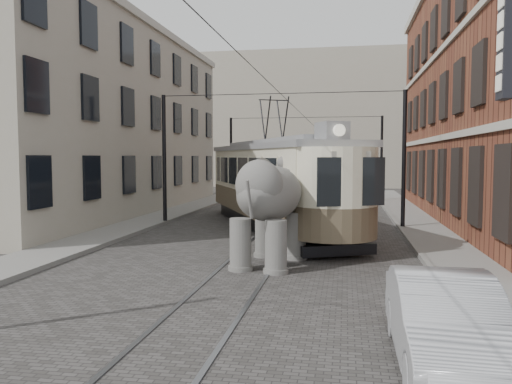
# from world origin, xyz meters

# --- Properties ---
(ground) EXTENTS (120.00, 120.00, 0.00)m
(ground) POSITION_xyz_m (0.00, 0.00, 0.00)
(ground) COLOR #44413F
(tram_rails) EXTENTS (1.54, 80.00, 0.02)m
(tram_rails) POSITION_xyz_m (0.00, 0.00, 0.01)
(tram_rails) COLOR slate
(tram_rails) RESTS_ON ground
(sidewalk_right) EXTENTS (2.00, 60.00, 0.15)m
(sidewalk_right) POSITION_xyz_m (6.00, 0.00, 0.07)
(sidewalk_right) COLOR slate
(sidewalk_right) RESTS_ON ground
(sidewalk_left) EXTENTS (2.00, 60.00, 0.15)m
(sidewalk_left) POSITION_xyz_m (-6.50, 0.00, 0.07)
(sidewalk_left) COLOR slate
(sidewalk_left) RESTS_ON ground
(stucco_building) EXTENTS (7.00, 24.00, 10.00)m
(stucco_building) POSITION_xyz_m (-11.00, 10.00, 5.00)
(stucco_building) COLOR #9D9482
(stucco_building) RESTS_ON ground
(distant_block) EXTENTS (28.00, 10.00, 14.00)m
(distant_block) POSITION_xyz_m (0.00, 40.00, 7.00)
(distant_block) COLOR #9D9482
(distant_block) RESTS_ON ground
(catenary) EXTENTS (11.00, 30.20, 6.00)m
(catenary) POSITION_xyz_m (-0.20, 5.00, 3.00)
(catenary) COLOR black
(catenary) RESTS_ON ground
(tram) EXTENTS (8.65, 14.16, 5.65)m
(tram) POSITION_xyz_m (-0.35, 5.38, 2.83)
(tram) COLOR beige
(tram) RESTS_ON ground
(elephant) EXTENTS (3.78, 5.69, 3.22)m
(elephant) POSITION_xyz_m (0.58, -2.03, 1.61)
(elephant) COLOR #64615C
(elephant) RESTS_ON ground
(parked_car) EXTENTS (1.49, 4.19, 1.38)m
(parked_car) POSITION_xyz_m (4.24, -8.82, 0.69)
(parked_car) COLOR #A5A6AA
(parked_car) RESTS_ON ground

